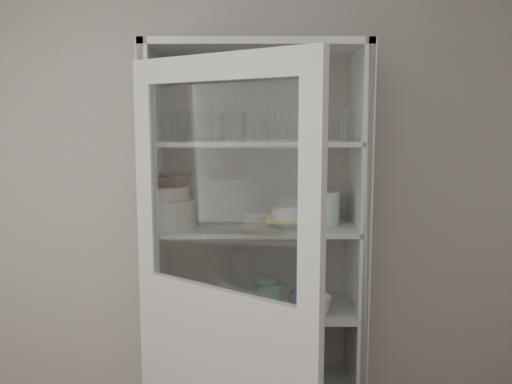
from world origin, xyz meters
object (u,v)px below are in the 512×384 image
at_px(goblet_1, 230,123).
at_px(terracotta_bowl, 168,180).
at_px(tin_box, 280,378).
at_px(goblet_3, 306,122).
at_px(mug_blue, 300,301).
at_px(plate_stack_back, 173,212).
at_px(plate_stack_front, 169,212).
at_px(yellow_trivet, 285,219).
at_px(pantry_cabinet, 256,285).
at_px(mug_teal, 274,293).
at_px(cream_bowl, 169,193).
at_px(white_ramekin, 285,212).
at_px(grey_bowl_stack, 323,208).
at_px(white_canister, 172,292).
at_px(mug_white, 320,305).
at_px(cream_dish, 221,377).
at_px(glass_platter, 285,222).
at_px(goblet_2, 312,121).
at_px(teal_jar, 266,293).
at_px(cupboard_door, 222,344).
at_px(goblet_0, 211,124).

bearing_deg(goblet_1, terracotta_bowl, -155.10).
bearing_deg(goblet_1, tin_box, -27.37).
height_order(goblet_1, goblet_3, goblet_3).
bearing_deg(terracotta_bowl, goblet_1, 24.90).
relative_size(mug_blue, tin_box, 0.55).
relative_size(goblet_3, mug_blue, 1.46).
bearing_deg(plate_stack_back, goblet_1, 0.33).
relative_size(plate_stack_front, yellow_trivet, 1.46).
bearing_deg(pantry_cabinet, terracotta_bowl, -167.96).
xyz_separation_m(plate_stack_front, mug_teal, (0.50, 0.04, -0.41)).
xyz_separation_m(cream_bowl, mug_teal, (0.50, 0.04, -0.50)).
bearing_deg(white_ramekin, grey_bowl_stack, -3.72).
distance_m(yellow_trivet, white_canister, 0.66).
bearing_deg(mug_white, terracotta_bowl, -173.61).
height_order(mug_blue, mug_teal, mug_teal).
height_order(terracotta_bowl, cream_dish, terracotta_bowl).
xyz_separation_m(terracotta_bowl, glass_platter, (0.55, 0.03, -0.21)).
bearing_deg(goblet_2, cream_bowl, -171.07).
distance_m(goblet_2, goblet_3, 0.03).
relative_size(mug_blue, cream_dish, 0.46).
bearing_deg(yellow_trivet, goblet_2, 29.75).
bearing_deg(teal_jar, cream_dish, -171.36).
bearing_deg(cupboard_door, white_ramekin, 97.38).
bearing_deg(glass_platter, pantry_cabinet, 158.12).
distance_m(plate_stack_front, cream_bowl, 0.09).
distance_m(goblet_0, cream_dish, 1.25).
bearing_deg(goblet_2, teal_jar, -161.59).
distance_m(cream_bowl, mug_teal, 0.71).
bearing_deg(goblet_1, cream_bowl, -155.10).
bearing_deg(grey_bowl_stack, cream_bowl, -178.42).
bearing_deg(cream_bowl, glass_platter, 3.34).
bearing_deg(goblet_3, mug_teal, -154.33).
bearing_deg(terracotta_bowl, cream_dish, -0.02).
distance_m(plate_stack_front, glass_platter, 0.55).
xyz_separation_m(goblet_0, mug_teal, (0.31, -0.09, -0.82)).
relative_size(mug_blue, white_canister, 0.98).
xyz_separation_m(white_ramekin, teal_jar, (-0.09, 0.00, -0.40)).
height_order(cupboard_door, goblet_1, cupboard_door).
bearing_deg(mug_white, grey_bowl_stack, 95.19).
bearing_deg(cupboard_door, mug_blue, 86.11).
relative_size(terracotta_bowl, white_canister, 1.95).
relative_size(goblet_0, terracotta_bowl, 0.66).
relative_size(goblet_2, grey_bowl_stack, 1.11).
height_order(goblet_1, grey_bowl_stack, goblet_1).
distance_m(terracotta_bowl, cream_dish, 1.00).
bearing_deg(yellow_trivet, cream_bowl, -176.66).
height_order(grey_bowl_stack, mug_white, grey_bowl_stack).
distance_m(glass_platter, teal_jar, 0.36).
relative_size(goblet_3, grey_bowl_stack, 1.06).
xyz_separation_m(goblet_0, glass_platter, (0.35, -0.10, -0.47)).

